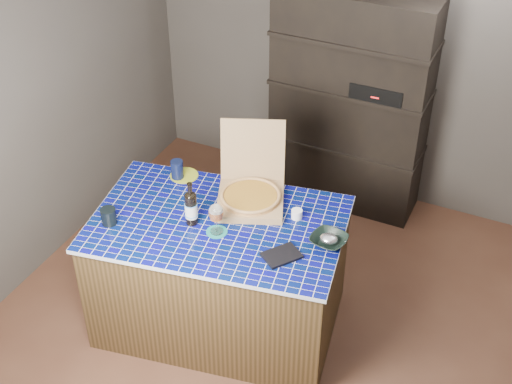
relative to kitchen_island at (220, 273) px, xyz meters
The scene contains 14 objects.
room 0.88m from the kitchen_island, 32.89° to the left, with size 3.50×3.50×3.50m.
shelving_unit 1.78m from the kitchen_island, 81.11° to the left, with size 1.20×0.41×1.80m.
kitchen_island is the anchor object (origin of this frame).
pizza_box 0.57m from the kitchen_island, 71.47° to the left, with size 0.58×0.63×0.46m.
mead_bottle 0.57m from the kitchen_island, 151.54° to the right, with size 0.08×0.08×0.30m.
teal_trivet 0.44m from the kitchen_island, 65.54° to the right, with size 0.13×0.13×0.01m, color #16736A.
wine_glass 0.58m from the kitchen_island, 65.54° to the right, with size 0.09×0.09×0.20m.
tumbler 0.82m from the kitchen_island, 153.64° to the right, with size 0.10×0.10×0.11m, color black.
dvd_case 0.67m from the kitchen_island, 14.75° to the right, with size 0.15×0.21×0.02m, color black.
bowl 0.83m from the kitchen_island, ahead, with size 0.21×0.21×0.05m, color black.
foil_contents 0.84m from the kitchen_island, ahead, with size 0.11×0.09×0.05m, color silver.
white_jar 0.67m from the kitchen_island, 30.11° to the left, with size 0.07×0.07×0.06m, color white.
navy_cup 0.74m from the kitchen_island, 146.72° to the left, with size 0.08×0.08×0.13m, color black.
green_trivet 0.70m from the kitchen_island, 141.88° to the left, with size 0.19×0.19×0.01m, color #949F22.
Camera 1 is at (1.43, -3.19, 3.60)m, focal length 50.00 mm.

